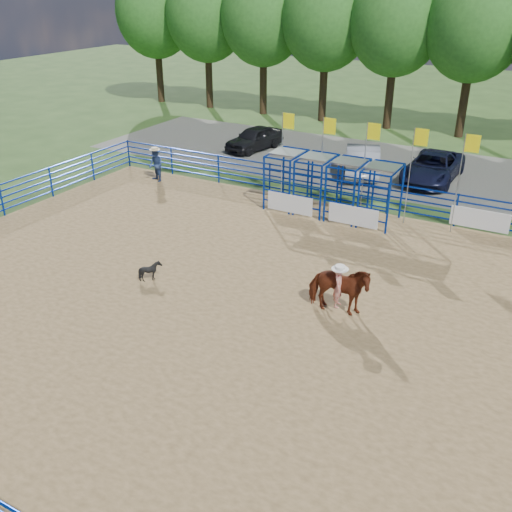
# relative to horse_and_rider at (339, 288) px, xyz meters

# --- Properties ---
(ground) EXTENTS (120.00, 120.00, 0.00)m
(ground) POSITION_rel_horse_and_rider_xyz_m (-1.22, -0.93, -0.94)
(ground) COLOR #3D5E25
(ground) RESTS_ON ground
(arena_dirt) EXTENTS (30.00, 20.00, 0.02)m
(arena_dirt) POSITION_rel_horse_and_rider_xyz_m (-1.22, -0.93, -0.93)
(arena_dirt) COLOR #9C7E4E
(arena_dirt) RESTS_ON ground
(gravel_strip) EXTENTS (40.00, 10.00, 0.01)m
(gravel_strip) POSITION_rel_horse_and_rider_xyz_m (-1.22, 16.07, -0.93)
(gravel_strip) COLOR slate
(gravel_strip) RESTS_ON ground
(horse_and_rider) EXTENTS (2.14, 1.18, 2.35)m
(horse_and_rider) POSITION_rel_horse_and_rider_xyz_m (0.00, 0.00, 0.00)
(horse_and_rider) COLOR maroon
(horse_and_rider) RESTS_ON arena_dirt
(calf) EXTENTS (0.70, 0.64, 0.74)m
(calf) POSITION_rel_horse_and_rider_xyz_m (-6.59, -1.15, -0.55)
(calf) COLOR black
(calf) RESTS_ON arena_dirt
(spectator_cowboy) EXTENTS (1.03, 0.94, 1.78)m
(spectator_cowboy) POSITION_rel_horse_and_rider_xyz_m (-13.20, 7.69, -0.02)
(spectator_cowboy) COLOR navy
(spectator_cowboy) RESTS_ON arena_dirt
(car_a) EXTENTS (2.51, 4.44, 1.42)m
(car_a) POSITION_rel_horse_and_rider_xyz_m (-11.71, 15.57, -0.22)
(car_a) COLOR black
(car_a) RESTS_ON gravel_strip
(car_b) EXTENTS (3.35, 5.30, 1.65)m
(car_b) POSITION_rel_horse_and_rider_xyz_m (-4.24, 14.19, -0.10)
(car_b) COLOR gray
(car_b) RESTS_ON gravel_strip
(car_c) EXTENTS (2.50, 5.31, 1.47)m
(car_c) POSITION_rel_horse_and_rider_xyz_m (-0.58, 14.83, -0.20)
(car_c) COLOR #141732
(car_c) RESTS_ON gravel_strip
(perimeter_fence) EXTENTS (30.10, 20.10, 1.50)m
(perimeter_fence) POSITION_rel_horse_and_rider_xyz_m (-1.22, -0.93, -0.19)
(perimeter_fence) COLOR #062997
(perimeter_fence) RESTS_ON ground
(chute_assembly) EXTENTS (19.32, 2.41, 4.20)m
(chute_assembly) POSITION_rel_horse_and_rider_xyz_m (-3.12, 7.90, 0.32)
(chute_assembly) COLOR #062997
(chute_assembly) RESTS_ON ground
(treeline) EXTENTS (56.40, 6.40, 11.24)m
(treeline) POSITION_rel_horse_and_rider_xyz_m (-1.22, 25.07, 6.60)
(treeline) COLOR #3F2B19
(treeline) RESTS_ON ground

